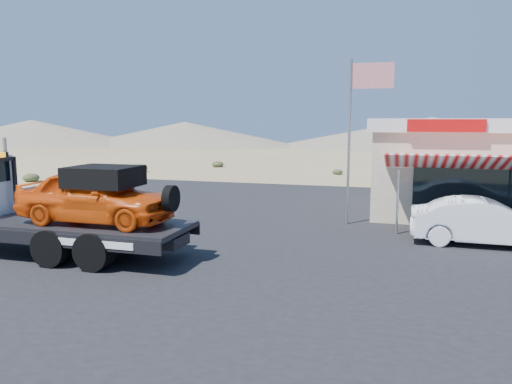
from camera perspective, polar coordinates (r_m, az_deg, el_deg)
ground at (r=15.95m, az=-8.67°, el=-5.90°), size 120.00×120.00×0.00m
asphalt_lot at (r=18.01m, az=1.22°, el=-4.13°), size 32.00×24.00×0.02m
tow_truck at (r=15.75m, az=-23.84°, el=-0.95°), size 8.60×2.55×2.88m
white_sedan at (r=16.99m, az=24.62°, el=-3.13°), size 4.37×1.53×1.44m
jerky_store at (r=23.33m, az=26.05°, el=2.80°), size 10.40×9.97×3.90m
flagpole at (r=18.54m, az=11.37°, el=7.77°), size 1.55×0.10×6.00m
desert_scrub at (r=30.64m, az=-25.81°, el=0.72°), size 23.14×35.03×0.63m
distant_hills at (r=71.06m, az=3.25°, el=6.69°), size 126.00×48.00×4.20m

